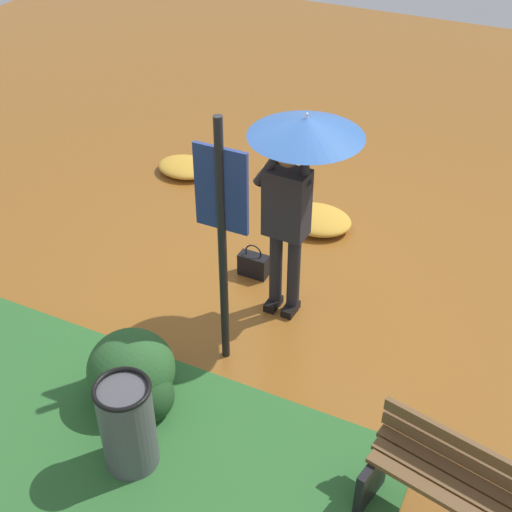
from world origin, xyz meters
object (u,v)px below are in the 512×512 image
info_sign_post (222,218)px  park_bench (469,496)px  handbag (253,265)px  person_with_umbrella (297,166)px  trash_bin (128,427)px

info_sign_post → park_bench: info_sign_post is taller
handbag → park_bench: park_bench is taller
person_with_umbrella → info_sign_post: 0.87m
park_bench → trash_bin: 2.39m
info_sign_post → park_bench: bearing=-20.7°
info_sign_post → trash_bin: bearing=-94.1°
trash_bin → person_with_umbrella: bearing=80.0°
person_with_umbrella → info_sign_post: (-0.28, -0.81, -0.11)m
person_with_umbrella → trash_bin: person_with_umbrella is taller
person_with_umbrella → info_sign_post: size_ratio=0.89×
person_with_umbrella → park_bench: person_with_umbrella is taller
person_with_umbrella → info_sign_post: bearing=-109.1°
person_with_umbrella → handbag: 1.56m
trash_bin → handbag: bearing=94.2°
park_bench → trash_bin: bearing=-168.2°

